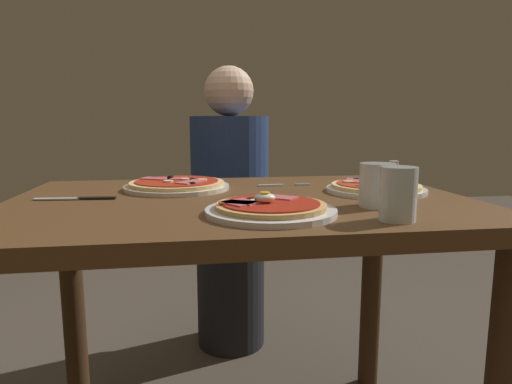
{
  "coord_description": "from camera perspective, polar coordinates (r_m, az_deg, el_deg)",
  "views": [
    {
      "loc": [
        -0.13,
        -1.08,
        0.96
      ],
      "look_at": [
        0.02,
        -0.1,
        0.8
      ],
      "focal_mm": 30.84,
      "sensor_mm": 36.0,
      "label": 1
    }
  ],
  "objects": [
    {
      "name": "dining_table",
      "position": [
        1.13,
        -1.94,
        -7.23
      ],
      "size": [
        1.13,
        0.78,
        0.77
      ],
      "color": "brown",
      "rests_on": "ground"
    },
    {
      "name": "water_glass_far",
      "position": [
        1.02,
        15.41,
        0.55
      ],
      "size": [
        0.08,
        0.08,
        0.1
      ],
      "color": "silver",
      "rests_on": "dining_table"
    },
    {
      "name": "diner_person",
      "position": [
        1.86,
        -3.37,
        -3.28
      ],
      "size": [
        0.32,
        0.32,
        1.18
      ],
      "rotation": [
        0.0,
        0.0,
        3.14
      ],
      "color": "black",
      "rests_on": "ground"
    },
    {
      "name": "pizza_across_right",
      "position": [
        1.26,
        -10.2,
        0.89
      ],
      "size": [
        0.29,
        0.29,
        0.03
      ],
      "color": "silver",
      "rests_on": "dining_table"
    },
    {
      "name": "knife",
      "position": [
        1.16,
        -21.76,
        -0.77
      ],
      "size": [
        0.2,
        0.03,
        0.01
      ],
      "color": "silver",
      "rests_on": "dining_table"
    },
    {
      "name": "fork",
      "position": [
        1.3,
        3.18,
        0.91
      ],
      "size": [
        0.16,
        0.02,
        0.0
      ],
      "color": "silver",
      "rests_on": "dining_table"
    },
    {
      "name": "salt_shaker",
      "position": [
        1.45,
        17.4,
        2.55
      ],
      "size": [
        0.03,
        0.03,
        0.07
      ],
      "color": "white",
      "rests_on": "dining_table"
    },
    {
      "name": "water_glass_near",
      "position": [
        0.88,
        17.92,
        -0.68
      ],
      "size": [
        0.07,
        0.07,
        0.1
      ],
      "color": "silver",
      "rests_on": "dining_table"
    },
    {
      "name": "pizza_foreground",
      "position": [
        0.9,
        1.87,
        -2.14
      ],
      "size": [
        0.27,
        0.27,
        0.05
      ],
      "color": "white",
      "rests_on": "dining_table"
    },
    {
      "name": "pizza_across_left",
      "position": [
        1.23,
        15.26,
        0.54
      ],
      "size": [
        0.26,
        0.26,
        0.03
      ],
      "color": "white",
      "rests_on": "dining_table"
    }
  ]
}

